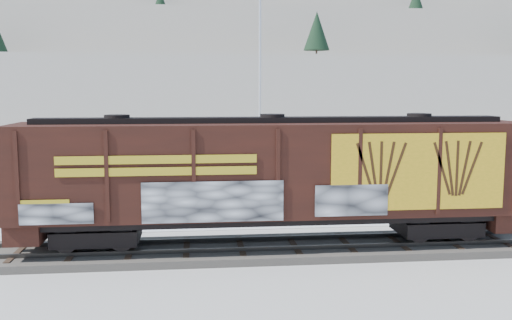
{
  "coord_description": "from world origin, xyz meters",
  "views": [
    {
      "loc": [
        -1.62,
        -20.6,
        6.08
      ],
      "look_at": [
        0.9,
        3.0,
        3.13
      ],
      "focal_mm": 40.0,
      "sensor_mm": 36.0,
      "label": 1
    }
  ],
  "objects": [
    {
      "name": "ground",
      "position": [
        0.0,
        0.0,
        0.0
      ],
      "size": [
        500.0,
        500.0,
        0.0
      ],
      "primitive_type": "plane",
      "color": "white",
      "rests_on": "ground"
    },
    {
      "name": "rail_track",
      "position": [
        0.0,
        0.0,
        0.15
      ],
      "size": [
        50.0,
        3.4,
        0.43
      ],
      "color": "#59544C",
      "rests_on": "ground"
    },
    {
      "name": "parking_strip",
      "position": [
        0.0,
        7.5,
        0.01
      ],
      "size": [
        40.0,
        8.0,
        0.03
      ],
      "primitive_type": "cube",
      "color": "white",
      "rests_on": "ground"
    },
    {
      "name": "hillside",
      "position": [
        -0.05,
        139.79,
        14.37
      ],
      "size": [
        360.0,
        110.0,
        93.0
      ],
      "color": "white",
      "rests_on": "ground"
    },
    {
      "name": "hopper_railcar",
      "position": [
        1.18,
        -0.01,
        3.01
      ],
      "size": [
        18.51,
        3.06,
        4.64
      ],
      "color": "black",
      "rests_on": "rail_track"
    },
    {
      "name": "flagpole",
      "position": [
        2.3,
        12.98,
        4.89
      ],
      "size": [
        2.3,
        0.9,
        12.94
      ],
      "color": "silver",
      "rests_on": "ground"
    },
    {
      "name": "car_silver",
      "position": [
        -1.3,
        7.84,
        0.8
      ],
      "size": [
        4.82,
        3.0,
        1.53
      ],
      "primitive_type": "imported",
      "rotation": [
        0.0,
        0.0,
        1.28
      ],
      "color": "#B0B2B8",
      "rests_on": "parking_strip"
    },
    {
      "name": "car_white",
      "position": [
        5.19,
        5.69,
        0.74
      ],
      "size": [
        4.5,
        2.14,
        1.43
      ],
      "primitive_type": "imported",
      "rotation": [
        0.0,
        0.0,
        1.72
      ],
      "color": "silver",
      "rests_on": "parking_strip"
    },
    {
      "name": "car_dark",
      "position": [
        1.11,
        6.21,
        0.78
      ],
      "size": [
        5.21,
        2.23,
        1.5
      ],
      "primitive_type": "imported",
      "rotation": [
        0.0,
        0.0,
        1.54
      ],
      "color": "black",
      "rests_on": "parking_strip"
    }
  ]
}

